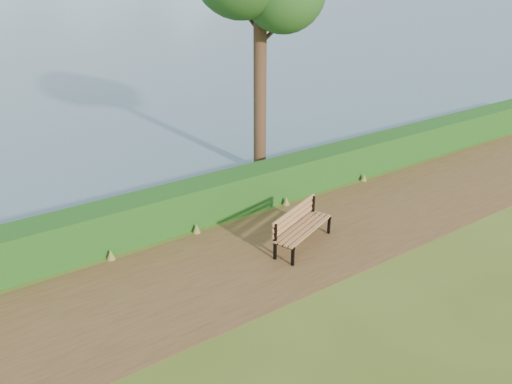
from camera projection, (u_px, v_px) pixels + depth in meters
ground at (285, 256)px, 10.97m from camera, size 140.00×140.00×0.00m
path at (277, 250)px, 11.19m from camera, size 40.00×3.40×0.01m
hedge at (224, 195)px, 12.71m from camera, size 32.00×0.85×1.00m
bench at (300, 225)px, 11.21m from camera, size 1.87×1.14×0.91m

